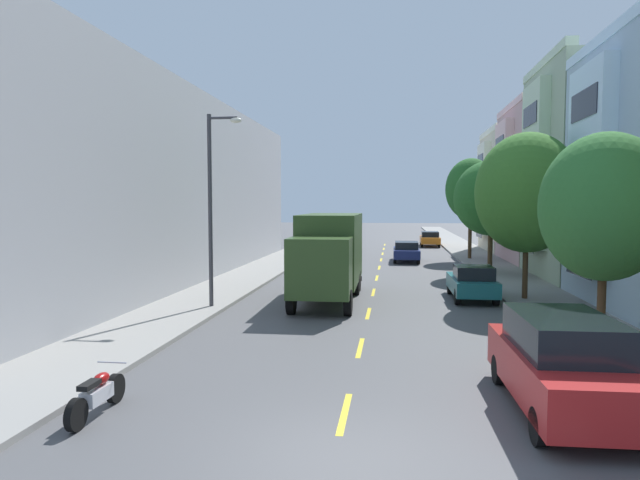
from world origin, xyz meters
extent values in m
plane|color=#4C4C4F|center=(0.00, 30.00, 0.00)|extent=(160.00, 160.00, 0.00)
cube|color=gray|center=(-7.10, 28.00, 0.07)|extent=(3.20, 120.00, 0.14)
cube|color=gray|center=(7.10, 28.00, 0.07)|extent=(3.20, 120.00, 0.14)
cube|color=yellow|center=(0.00, 2.00, 0.00)|extent=(0.14, 2.20, 0.01)
cube|color=yellow|center=(0.00, 7.00, 0.00)|extent=(0.14, 2.20, 0.01)
cube|color=yellow|center=(0.00, 12.00, 0.00)|extent=(0.14, 2.20, 0.01)
cube|color=yellow|center=(0.00, 17.00, 0.00)|extent=(0.14, 2.20, 0.01)
cube|color=yellow|center=(0.00, 22.00, 0.00)|extent=(0.14, 2.20, 0.01)
cube|color=yellow|center=(0.00, 27.00, 0.00)|extent=(0.14, 2.20, 0.01)
cube|color=yellow|center=(0.00, 32.00, 0.00)|extent=(0.14, 2.20, 0.01)
cube|color=yellow|center=(0.00, 37.00, 0.00)|extent=(0.14, 2.20, 0.01)
cube|color=yellow|center=(0.00, 42.00, 0.00)|extent=(0.14, 2.20, 0.01)
cube|color=yellow|center=(0.00, 47.00, 0.00)|extent=(0.14, 2.20, 0.01)
cube|color=#CAE7FE|center=(8.95, 14.16, 10.40)|extent=(0.60, 8.47, 0.44)
cube|color=#CAE7FE|center=(8.42, 14.16, 5.50)|extent=(0.55, 3.81, 7.94)
cube|color=#1E232D|center=(8.13, 14.16, 1.83)|extent=(0.04, 2.90, 1.10)
cube|color=#1E232D|center=(8.13, 14.16, 4.89)|extent=(0.04, 2.90, 1.10)
cube|color=#1E232D|center=(8.13, 14.16, 7.94)|extent=(0.04, 2.90, 1.10)
cube|color=beige|center=(8.95, 22.83, 11.59)|extent=(0.60, 8.47, 0.44)
cube|color=beige|center=(8.42, 22.83, 6.14)|extent=(0.55, 3.81, 8.87)
cube|color=#1E232D|center=(8.13, 22.83, 2.05)|extent=(0.04, 2.90, 1.10)
cube|color=#1E232D|center=(8.13, 22.83, 5.46)|extent=(0.04, 2.90, 1.10)
cube|color=#1E232D|center=(8.13, 22.83, 8.87)|extent=(0.04, 2.90, 1.10)
cube|color=#CC9E9E|center=(14.85, 31.50, 5.26)|extent=(12.30, 8.47, 10.51)
cube|color=#FECACA|center=(8.95, 31.50, 10.73)|extent=(0.60, 8.47, 0.44)
cube|color=#FECACA|center=(8.42, 31.50, 5.68)|extent=(0.55, 3.81, 8.20)
cube|color=#1E232D|center=(8.13, 31.50, 1.89)|extent=(0.04, 2.90, 1.10)
cube|color=#1E232D|center=(8.13, 31.50, 5.05)|extent=(0.04, 2.90, 1.10)
cube|color=#1E232D|center=(8.13, 31.50, 8.20)|extent=(0.04, 2.90, 1.10)
cube|color=beige|center=(14.30, 40.17, 4.96)|extent=(11.20, 8.47, 9.91)
cube|color=white|center=(8.95, 40.17, 10.13)|extent=(0.60, 8.47, 0.44)
cube|color=white|center=(8.42, 40.17, 5.35)|extent=(0.55, 3.81, 7.73)
cube|color=#1E232D|center=(8.13, 40.17, 1.78)|extent=(0.04, 2.90, 1.10)
cube|color=#1E232D|center=(8.13, 40.17, 4.76)|extent=(0.04, 2.90, 1.10)
cube|color=#1E232D|center=(8.13, 40.17, 7.73)|extent=(0.04, 2.90, 1.10)
cube|color=#A8A8AD|center=(-13.70, 20.00, 4.91)|extent=(10.00, 36.00, 9.83)
cylinder|color=#47331E|center=(6.40, 6.78, 1.36)|extent=(0.22, 0.22, 2.43)
ellipsoid|color=#2D6B2D|center=(6.40, 6.78, 4.04)|extent=(3.30, 3.30, 3.91)
cylinder|color=#47331E|center=(6.40, 15.41, 1.42)|extent=(0.23, 0.23, 2.55)
ellipsoid|color=#387028|center=(6.40, 15.41, 4.57)|extent=(4.25, 4.25, 5.00)
cylinder|color=#47331E|center=(6.40, 24.04, 1.48)|extent=(0.27, 0.27, 2.68)
ellipsoid|color=#235B23|center=(6.40, 24.04, 4.44)|extent=(4.21, 4.21, 4.30)
cylinder|color=#47331E|center=(6.40, 32.67, 1.82)|extent=(0.26, 0.26, 3.35)
ellipsoid|color=#235B23|center=(6.40, 32.67, 5.16)|extent=(3.61, 3.61, 4.45)
cylinder|color=#38383D|center=(-6.10, 11.97, 3.83)|extent=(0.16, 0.16, 7.38)
cylinder|color=#38383D|center=(-5.55, 11.97, 7.37)|extent=(1.10, 0.10, 0.10)
ellipsoid|color=silver|center=(-5.05, 11.97, 7.27)|extent=(0.44, 0.28, 0.20)
cube|color=#2D471E|center=(-1.81, 15.60, 2.16)|extent=(2.44, 5.88, 2.99)
cube|color=#2D471E|center=(-1.78, 11.51, 1.76)|extent=(2.32, 1.91, 2.20)
cube|color=black|center=(-1.77, 10.61, 2.24)|extent=(2.02, 0.09, 0.97)
cube|color=black|center=(-1.83, 18.45, 0.43)|extent=(2.40, 0.18, 0.24)
cylinder|color=black|center=(-2.84, 11.46, 0.48)|extent=(0.29, 0.96, 0.96)
cylinder|color=black|center=(-0.72, 11.47, 0.48)|extent=(0.29, 0.96, 0.96)
cylinder|color=black|center=(-2.88, 17.32, 0.48)|extent=(0.29, 0.96, 0.96)
cylinder|color=black|center=(-0.76, 17.34, 0.48)|extent=(0.29, 0.96, 0.96)
cylinder|color=black|center=(-2.87, 16.22, 0.48)|extent=(0.29, 0.96, 0.96)
cylinder|color=black|center=(-0.75, 16.24, 0.48)|extent=(0.29, 0.96, 0.96)
cube|color=#195B60|center=(4.26, 15.66, 0.64)|extent=(1.80, 4.02, 0.62)
cube|color=black|center=(4.27, 15.18, 1.23)|extent=(1.55, 1.70, 0.55)
cylinder|color=black|center=(5.00, 17.03, 0.33)|extent=(0.23, 0.66, 0.66)
cylinder|color=black|center=(3.48, 17.01, 0.33)|extent=(0.23, 0.66, 0.66)
cylinder|color=black|center=(5.04, 14.31, 0.33)|extent=(0.23, 0.66, 0.66)
cylinder|color=black|center=(3.52, 14.29, 0.33)|extent=(0.23, 0.66, 0.66)
cube|color=#7A9EC6|center=(-4.50, 51.70, 0.64)|extent=(1.75, 4.00, 0.62)
cube|color=black|center=(-4.50, 52.18, 1.23)|extent=(1.53, 1.68, 0.55)
cylinder|color=black|center=(-5.25, 50.34, 0.33)|extent=(0.22, 0.66, 0.66)
cylinder|color=black|center=(-3.73, 50.34, 0.33)|extent=(0.22, 0.66, 0.66)
cylinder|color=black|center=(-5.26, 53.06, 0.33)|extent=(0.22, 0.66, 0.66)
cylinder|color=black|center=(-3.74, 53.06, 0.33)|extent=(0.22, 0.66, 0.66)
cube|color=tan|center=(-4.34, 39.97, 0.63)|extent=(1.86, 4.52, 0.60)
cube|color=black|center=(-4.34, 40.19, 1.18)|extent=(1.61, 2.18, 0.50)
cylinder|color=black|center=(-5.11, 38.43, 0.33)|extent=(0.23, 0.66, 0.66)
cylinder|color=black|center=(-3.53, 38.45, 0.33)|extent=(0.23, 0.66, 0.66)
cylinder|color=black|center=(-5.15, 41.49, 0.33)|extent=(0.23, 0.66, 0.66)
cylinder|color=black|center=(-3.57, 41.51, 0.33)|extent=(0.23, 0.66, 0.66)
cube|color=#AD1E1E|center=(4.25, 2.64, 0.78)|extent=(2.07, 4.85, 0.90)
cube|color=black|center=(4.25, 2.64, 1.58)|extent=(1.79, 2.83, 0.70)
cylinder|color=black|center=(5.07, 4.29, 0.33)|extent=(0.24, 0.67, 0.66)
cylinder|color=black|center=(3.34, 4.25, 0.33)|extent=(0.24, 0.67, 0.66)
cylinder|color=black|center=(3.42, 0.99, 0.33)|extent=(0.24, 0.67, 0.66)
cube|color=orange|center=(4.34, 45.58, 0.63)|extent=(1.87, 4.53, 0.60)
cube|color=black|center=(4.34, 45.36, 1.18)|extent=(1.62, 2.18, 0.50)
cylinder|color=black|center=(5.16, 47.10, 0.33)|extent=(0.23, 0.66, 0.66)
cylinder|color=black|center=(3.58, 47.12, 0.33)|extent=(0.23, 0.66, 0.66)
cylinder|color=black|center=(5.11, 44.04, 0.33)|extent=(0.23, 0.66, 0.66)
cylinder|color=black|center=(3.53, 44.06, 0.33)|extent=(0.23, 0.66, 0.66)
cube|color=navy|center=(1.80, 31.04, 0.63)|extent=(1.80, 4.50, 0.60)
cube|color=black|center=(1.80, 30.81, 1.18)|extent=(1.58, 2.16, 0.50)
cylinder|color=black|center=(2.59, 32.57, 0.33)|extent=(0.22, 0.66, 0.66)
cylinder|color=black|center=(1.01, 32.57, 0.33)|extent=(0.22, 0.66, 0.66)
cylinder|color=black|center=(2.59, 29.51, 0.33)|extent=(0.22, 0.66, 0.66)
cylinder|color=black|center=(1.01, 29.51, 0.33)|extent=(0.22, 0.66, 0.66)
cylinder|color=black|center=(-4.76, 1.94, 0.30)|extent=(0.14, 0.60, 0.60)
cylinder|color=black|center=(-4.74, 0.49, 0.30)|extent=(0.14, 0.60, 0.60)
cube|color=silver|center=(-4.75, 1.22, 0.42)|extent=(0.29, 0.81, 0.28)
ellipsoid|color=maroon|center=(-4.75, 1.39, 0.68)|extent=(0.24, 0.48, 0.22)
cube|color=black|center=(-4.75, 0.95, 0.70)|extent=(0.22, 0.52, 0.10)
cylinder|color=silver|center=(-4.75, 1.82, 0.88)|extent=(0.62, 0.04, 0.03)
camera|label=1|loc=(0.94, -8.62, 4.12)|focal=31.11mm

